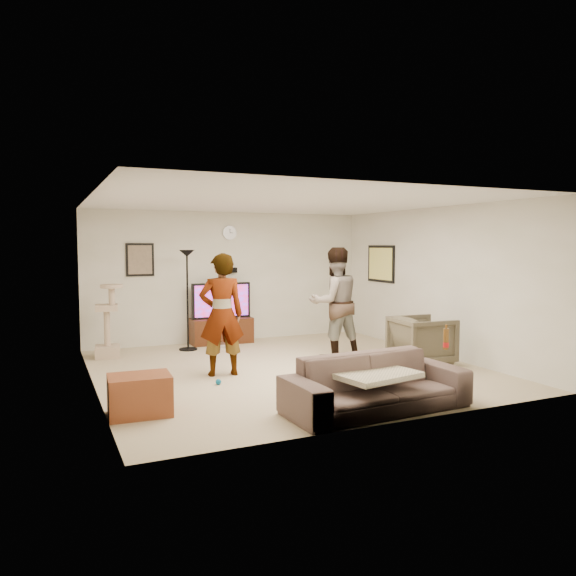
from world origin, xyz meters
name	(u,v)px	position (x,y,z in m)	size (l,w,h in m)	color
floor	(287,370)	(0.00, 0.00, -0.01)	(5.50, 5.50, 0.02)	beige
ceiling	(287,201)	(0.00, 0.00, 2.51)	(5.50, 5.50, 0.02)	white
wall_back	(229,277)	(0.00, 2.75, 1.25)	(5.50, 0.04, 2.50)	beige
wall_front	(397,305)	(0.00, -2.75, 1.25)	(5.50, 0.04, 2.50)	beige
wall_left	(92,293)	(-2.75, 0.00, 1.25)	(0.04, 5.50, 2.50)	beige
wall_right	(435,281)	(2.75, 0.00, 1.25)	(0.04, 5.50, 2.50)	beige
wall_clock	(230,233)	(0.00, 2.72, 2.10)	(0.26, 0.26, 0.04)	white
wall_speaker	(230,270)	(0.00, 2.69, 1.38)	(0.25, 0.10, 0.10)	black
picture_back	(140,260)	(-1.70, 2.73, 1.60)	(0.42, 0.03, 0.52)	#726251
picture_right	(381,264)	(2.73, 1.60, 1.50)	(0.03, 0.78, 0.62)	#FFF870
tv_stand	(221,331)	(-0.25, 2.50, 0.24)	(1.16, 0.45, 0.48)	#391A0C
console_box	(226,345)	(-0.29, 2.11, 0.04)	(0.40, 0.30, 0.07)	silver
tv	(221,300)	(-0.25, 2.50, 0.82)	(1.13, 0.08, 0.67)	black
tv_screen	(222,301)	(-0.25, 2.46, 0.82)	(1.04, 0.01, 0.59)	#5331CF
floor_lamp	(188,300)	(-0.99, 2.11, 0.89)	(0.32, 0.32, 1.77)	black
cat_tree	(107,321)	(-2.38, 2.01, 0.61)	(0.39, 0.39, 1.23)	tan
person_left	(222,315)	(-1.01, 0.04, 0.88)	(0.64, 0.42, 1.75)	#949494
person_right	(335,303)	(1.07, 0.46, 0.91)	(0.89, 0.69, 1.83)	navy
sofa	(376,383)	(0.06, -2.30, 0.31)	(2.13, 0.83, 0.62)	brown
throw_blanket	(374,374)	(0.03, -2.30, 0.42)	(0.90, 0.70, 0.06)	beige
beer_bottle	(446,339)	(1.04, -2.30, 0.75)	(0.06, 0.06, 0.25)	brown
armchair	(422,341)	(2.03, -0.59, 0.38)	(0.81, 0.84, 0.76)	#454031
side_table	(140,395)	(-2.40, -1.37, 0.22)	(0.67, 0.50, 0.44)	brown
toy_ball	(218,382)	(-1.23, -0.47, 0.04)	(0.08, 0.08, 0.08)	#095886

